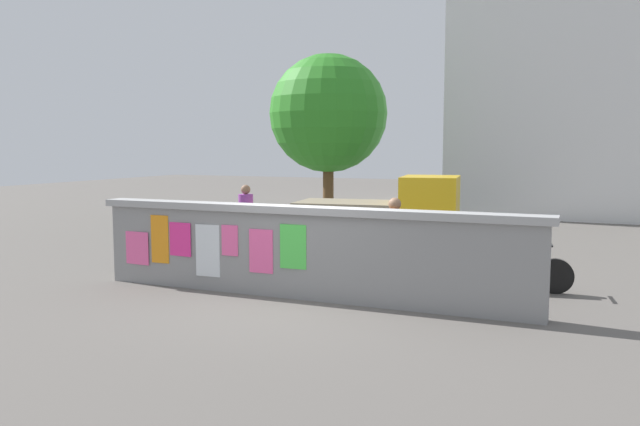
{
  "coord_description": "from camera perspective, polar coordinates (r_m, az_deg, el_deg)",
  "views": [
    {
      "loc": [
        4.26,
        -9.35,
        2.49
      ],
      "look_at": [
        -0.39,
        1.61,
        1.25
      ],
      "focal_mm": 35.52,
      "sensor_mm": 36.0,
      "label": 1
    }
  ],
  "objects": [
    {
      "name": "tree_roadside",
      "position": [
        22.28,
        0.76,
        8.93
      ],
      "size": [
        4.1,
        4.1,
        5.7
      ],
      "color": "brown",
      "rests_on": "ground"
    },
    {
      "name": "building_background",
      "position": [
        26.02,
        21.77,
        9.77
      ],
      "size": [
        8.56,
        7.09,
        8.76
      ],
      "color": "silver",
      "rests_on": "ground"
    },
    {
      "name": "ground",
      "position": [
        18.04,
        9.12,
        -2.04
      ],
      "size": [
        60.0,
        60.0,
        0.0
      ],
      "primitive_type": "plane",
      "color": "#605B56"
    },
    {
      "name": "person_bystander",
      "position": [
        14.78,
        -6.69,
        0.09
      ],
      "size": [
        0.47,
        0.47,
        1.62
      ],
      "color": "#D83F72",
      "rests_on": "ground"
    },
    {
      "name": "bicycle_near",
      "position": [
        13.61,
        -9.02,
        -3.09
      ],
      "size": [
        1.71,
        0.44,
        0.95
      ],
      "color": "black",
      "rests_on": "ground"
    },
    {
      "name": "motorcycle",
      "position": [
        11.46,
        17.03,
        -4.48
      ],
      "size": [
        1.9,
        0.56,
        0.87
      ],
      "color": "black",
      "rests_on": "ground"
    },
    {
      "name": "bicycle_far",
      "position": [
        16.66,
        -3.61,
        -1.37
      ],
      "size": [
        1.66,
        0.59,
        0.95
      ],
      "color": "black",
      "rests_on": "ground"
    },
    {
      "name": "person_walking",
      "position": [
        11.06,
        6.72,
        -1.89
      ],
      "size": [
        0.47,
        0.47,
        1.62
      ],
      "color": "#3F994C",
      "rests_on": "ground"
    },
    {
      "name": "auto_rickshaw_truck",
      "position": [
        14.31,
        5.91,
        -0.44
      ],
      "size": [
        3.76,
        1.95,
        1.85
      ],
      "color": "black",
      "rests_on": "ground"
    },
    {
      "name": "poster_wall",
      "position": [
        10.42,
        -1.55,
        -3.45
      ],
      "size": [
        7.83,
        0.42,
        1.53
      ],
      "color": "gray",
      "rests_on": "ground"
    }
  ]
}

